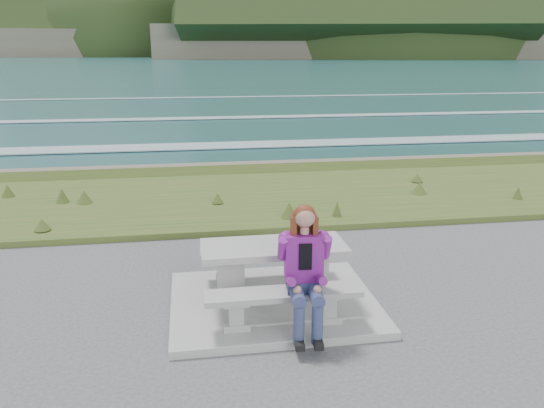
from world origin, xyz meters
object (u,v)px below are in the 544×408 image
Objects in this scene: picnic_table at (274,257)px; bench_seaward at (265,254)px; bench_landward at (283,299)px; seated_woman at (305,288)px.

picnic_table reaches higher than bench_seaward.
bench_seaward is at bearing 90.00° from picnic_table.
picnic_table is 1.00× the size of bench_seaward.
picnic_table is 1.00× the size of bench_landward.
picnic_table is 0.87m from seated_woman.
bench_landward is (0.00, -0.70, -0.23)m from picnic_table.
seated_woman reaches higher than bench_seaward.
bench_landward is 1.00× the size of bench_seaward.
picnic_table is at bearing -90.00° from bench_seaward.
seated_woman is at bearing -81.82° from bench_seaward.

